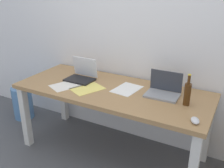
% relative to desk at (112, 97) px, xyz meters
% --- Properties ---
extents(ground_plane, '(8.00, 8.00, 0.00)m').
position_rel_desk_xyz_m(ground_plane, '(0.00, 0.00, -0.64)').
color(ground_plane, '#515459').
extents(back_wall, '(5.20, 0.08, 2.60)m').
position_rel_desk_xyz_m(back_wall, '(0.00, 0.44, 0.66)').
color(back_wall, white).
rests_on(back_wall, ground).
extents(desk, '(1.87, 0.76, 0.73)m').
position_rel_desk_xyz_m(desk, '(0.00, 0.00, 0.00)').
color(desk, '#A37A4C').
rests_on(desk, ground).
extents(laptop_left, '(0.29, 0.23, 0.22)m').
position_rel_desk_xyz_m(laptop_left, '(-0.40, 0.07, 0.14)').
color(laptop_left, black).
rests_on(laptop_left, desk).
extents(laptop_right, '(0.30, 0.22, 0.21)m').
position_rel_desk_xyz_m(laptop_right, '(0.47, 0.10, 0.13)').
color(laptop_right, gray).
rests_on(laptop_right, desk).
extents(beer_bottle, '(0.06, 0.06, 0.27)m').
position_rel_desk_xyz_m(beer_bottle, '(0.70, 0.00, 0.19)').
color(beer_bottle, '#47280F').
rests_on(beer_bottle, desk).
extents(computer_mouse, '(0.09, 0.12, 0.03)m').
position_rel_desk_xyz_m(computer_mouse, '(0.83, -0.26, 0.11)').
color(computer_mouse, silver).
rests_on(computer_mouse, desk).
extents(paper_sheet_near_back, '(0.24, 0.32, 0.00)m').
position_rel_desk_xyz_m(paper_sheet_near_back, '(0.13, 0.06, 0.09)').
color(paper_sheet_near_back, white).
rests_on(paper_sheet_near_back, desk).
extents(paper_yellow_folder, '(0.32, 0.36, 0.00)m').
position_rel_desk_xyz_m(paper_yellow_folder, '(-0.21, -0.11, 0.09)').
color(paper_yellow_folder, '#F4E06B').
rests_on(paper_yellow_folder, desk).
extents(paper_sheet_front_left, '(0.32, 0.36, 0.00)m').
position_rel_desk_xyz_m(paper_sheet_front_left, '(-0.44, -0.14, 0.09)').
color(paper_sheet_front_left, white).
rests_on(paper_sheet_front_left, desk).
extents(water_cooler_jug, '(0.25, 0.25, 0.47)m').
position_rel_desk_xyz_m(water_cooler_jug, '(-1.38, 0.09, -0.42)').
color(water_cooler_jug, '#598CC6').
rests_on(water_cooler_jug, ground).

